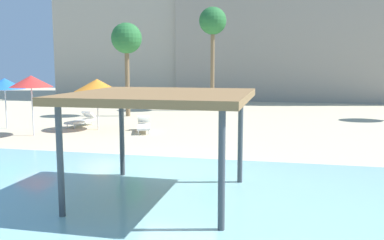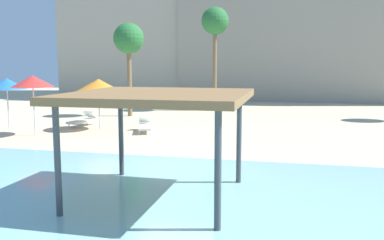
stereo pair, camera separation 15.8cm
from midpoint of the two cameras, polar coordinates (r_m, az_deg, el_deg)
name	(u,v)px [view 2 (the right image)]	position (r m, az deg, el deg)	size (l,w,h in m)	color
ground_plane	(173,169)	(13.26, -2.23, -6.68)	(80.00, 80.00, 0.00)	beige
lagoon_water	(100,234)	(8.56, -11.90, -14.92)	(44.00, 13.50, 0.04)	#8CC6CC
shade_pavilion	(159,99)	(10.01, -4.04, 2.84)	(4.14, 4.14, 2.61)	#42474C
beach_umbrella_red_2	(33,81)	(20.44, -20.62, 4.94)	(1.91, 1.91, 2.76)	silver
beach_umbrella_blue_3	(7,84)	(23.26, -23.70, 4.54)	(1.98, 1.98, 2.56)	silver
beach_umbrella_orange_4	(99,85)	(21.41, -12.38, 4.65)	(2.23, 2.23, 2.54)	silver
lounge_chair_0	(145,125)	(20.52, -6.20, -0.67)	(1.16, 1.99, 0.74)	white
lounge_chair_1	(84,120)	(23.00, -14.30, 0.04)	(0.97, 1.98, 0.74)	white
palm_tree_0	(215,24)	(29.79, 3.31, 12.92)	(1.90, 1.90, 7.19)	brown
palm_tree_2	(129,40)	(26.73, -8.44, 10.67)	(1.90, 1.90, 5.81)	brown
hotel_block_0	(160,17)	(45.32, -4.25, 13.82)	(17.50, 11.38, 16.35)	#B2A893
hotel_block_1	(315,0)	(42.07, 16.47, 15.34)	(23.74, 9.63, 18.27)	#9E9384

